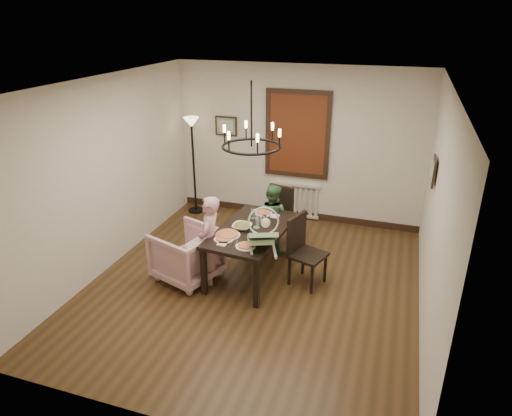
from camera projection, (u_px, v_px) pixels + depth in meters
The scene contains 17 objects.
room_shell at pixel (262, 184), 6.28m from camera, with size 4.51×5.00×2.81m.
dining_table at pixel (252, 234), 6.52m from camera, with size 1.03×1.66×0.74m.
chair_far at pixel (275, 218), 7.39m from camera, with size 0.45×0.45×1.01m, color black, non-canonical shape.
chair_right at pixel (308, 251), 6.35m from camera, with size 0.45×0.45×1.02m, color black, non-canonical shape.
armchair at pixel (187, 254), 6.55m from camera, with size 0.82×0.84×0.76m, color #D09FA3.
elderly_woman at pixel (210, 247), 6.40m from camera, with size 0.39×0.26×1.08m, color #D596A3.
seated_man at pixel (272, 224), 7.29m from camera, with size 0.46×0.36×0.94m, color #447143.
baby_bouncer at pixel (262, 234), 5.90m from camera, with size 0.42×0.59×0.38m, color #A4D492, non-canonical shape.
salad_bowl at pixel (242, 226), 6.47m from camera, with size 0.33×0.33×0.08m, color white.
pizza_platter at pixel (228, 235), 6.27m from camera, with size 0.34×0.34×0.04m, color tan.
drinking_glass at pixel (257, 221), 6.57m from camera, with size 0.06×0.06×0.12m, color silver.
window_blinds at pixel (297, 134), 8.03m from camera, with size 1.00×0.03×1.40m, color maroon.
radiator at pixel (295, 200), 8.54m from camera, with size 0.92×0.12×0.62m, color silver, non-canonical shape.
picture_back at pixel (226, 126), 8.40m from camera, with size 0.42×0.03×0.36m, color black.
picture_right at pixel (433, 171), 6.01m from camera, with size 0.42×0.03×0.36m, color black.
floor_lamp at pixel (194, 167), 8.58m from camera, with size 0.30×0.30×1.80m, color black, non-canonical shape.
chandelier at pixel (252, 146), 6.02m from camera, with size 0.80×0.80×0.04m, color black.
Camera 1 is at (1.76, -5.26, 3.58)m, focal length 32.00 mm.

